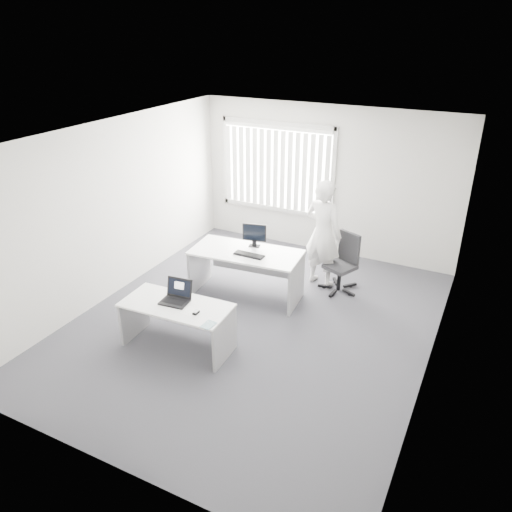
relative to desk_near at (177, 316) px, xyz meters
The scene contains 18 objects.
ground 1.28m from the desk_near, 55.68° to the left, with size 6.00×6.00×0.00m, color #44434A.
wall_back 4.13m from the desk_near, 80.49° to the left, with size 5.00×0.02×2.80m, color beige.
wall_front 2.32m from the desk_near, 71.80° to the right, with size 5.00×0.02×2.80m, color beige.
wall_left 2.27m from the desk_near, 152.00° to the left, with size 0.02×6.00×2.80m, color beige.
wall_right 3.44m from the desk_near, 17.12° to the left, with size 0.02×6.00×2.80m, color beige.
ceiling 2.60m from the desk_near, 55.68° to the left, with size 5.00×6.00×0.02m, color white.
window 4.09m from the desk_near, 94.86° to the left, with size 2.32×0.06×1.76m, color #B5B5B1.
blinds 4.02m from the desk_near, 94.93° to the left, with size 2.20×0.10×1.50m, color white, non-canonical shape.
desk_near is the anchor object (origin of this frame).
desk_far 1.70m from the desk_near, 84.20° to the left, with size 1.81×0.97×0.80m.
office_chair 3.00m from the desk_near, 60.13° to the left, with size 0.74×0.74×0.99m.
person 2.90m from the desk_near, 67.13° to the left, with size 0.68×0.44×1.85m, color silver.
laptop 0.34m from the desk_near, 151.01° to the left, with size 0.37×0.33×0.29m, color black, non-canonical shape.
paper_sheet 0.37m from the desk_near, 11.46° to the right, with size 0.29×0.20×0.00m, color white.
mouse 0.43m from the desk_near, 11.55° to the right, with size 0.06×0.10×0.04m, color #B9B9BB, non-canonical shape.
booklet 0.72m from the desk_near, 19.86° to the right, with size 0.14×0.19×0.01m, color white.
keyboard 1.63m from the desk_near, 79.71° to the left, with size 0.49×0.16×0.02m, color black.
monitor 2.00m from the desk_near, 84.12° to the left, with size 0.39×0.12×0.39m, color black, non-canonical shape.
Camera 1 is at (2.88, -5.63, 4.12)m, focal length 35.00 mm.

